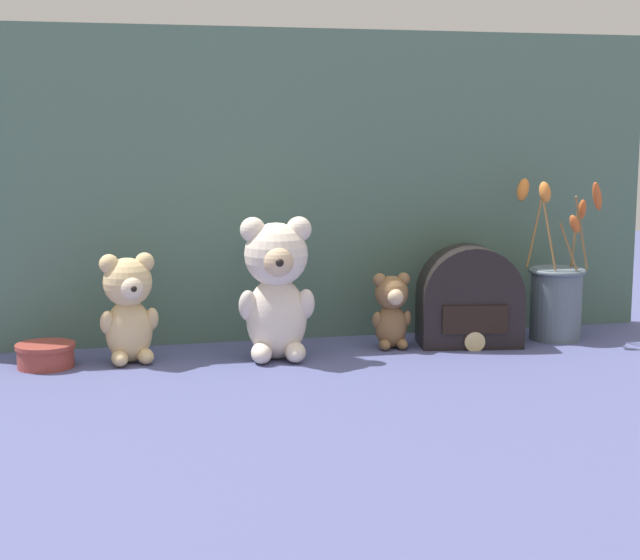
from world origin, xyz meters
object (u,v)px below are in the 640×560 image
teddy_bear_large (276,286)px  teddy_bear_medium (129,306)px  vintage_radio (469,304)px  decorative_tin_tall (46,355)px  teddy_bear_small (392,309)px  flower_vase (556,296)px

teddy_bear_large → teddy_bear_medium: size_ratio=1.32×
vintage_radio → decorative_tin_tall: 0.85m
teddy_bear_large → teddy_bear_small: (0.25, 0.04, -0.06)m
teddy_bear_medium → flower_vase: flower_vase is taller
teddy_bear_small → vintage_radio: 0.17m
teddy_bear_small → decorative_tin_tall: teddy_bear_small is taller
flower_vase → vintage_radio: bearing=-177.4°
teddy_bear_large → vintage_radio: size_ratio=1.25×
decorative_tin_tall → teddy_bear_small: bearing=0.9°
teddy_bear_large → teddy_bear_small: size_ratio=1.79×
teddy_bear_small → flower_vase: (0.36, 0.00, 0.01)m
teddy_bear_small → teddy_bear_medium: bearing=-179.1°
teddy_bear_small → vintage_radio: size_ratio=0.70×
vintage_radio → decorative_tin_tall: (-0.85, -0.00, -0.06)m
teddy_bear_large → decorative_tin_tall: 0.45m
decorative_tin_tall → flower_vase: bearing=0.7°
teddy_bear_large → vintage_radio: 0.42m
teddy_bear_medium → teddy_bear_small: size_ratio=1.36×
flower_vase → teddy_bear_medium: bearing=-179.3°
teddy_bear_medium → decorative_tin_tall: (-0.16, -0.00, -0.09)m
teddy_bear_large → decorative_tin_tall: (-0.44, 0.03, -0.12)m
teddy_bear_small → flower_vase: flower_vase is taller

